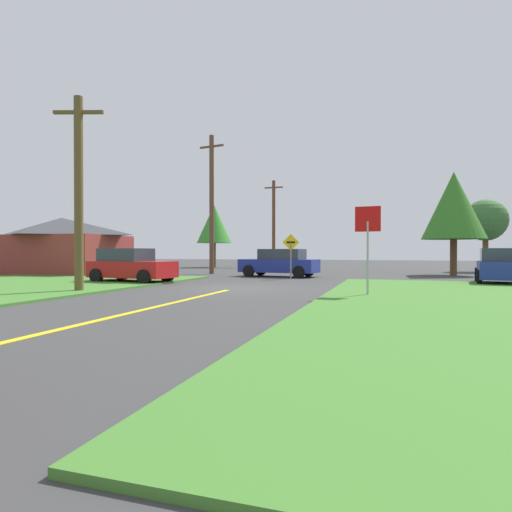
# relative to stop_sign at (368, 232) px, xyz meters

# --- Properties ---
(ground_plane) EXTENTS (120.00, 120.00, 0.00)m
(ground_plane) POSITION_rel_stop_sign_xyz_m (-5.21, 1.86, -2.09)
(ground_plane) COLOR #3C3C3C
(lane_stripe_center) EXTENTS (0.20, 14.00, 0.01)m
(lane_stripe_center) POSITION_rel_stop_sign_xyz_m (-5.21, -6.14, -2.09)
(lane_stripe_center) COLOR yellow
(lane_stripe_center) RESTS_ON ground
(stop_sign) EXTENTS (0.82, 0.12, 2.93)m
(stop_sign) POSITION_rel_stop_sign_xyz_m (0.00, 0.00, 0.00)
(stop_sign) COLOR #9EA0A8
(stop_sign) RESTS_ON ground
(parked_car_near_building) EXTENTS (4.23, 2.31, 1.62)m
(parked_car_near_building) POSITION_rel_stop_sign_xyz_m (-11.05, 3.23, -1.29)
(parked_car_near_building) COLOR red
(parked_car_near_building) RESTS_ON ground
(car_on_crossroad) EXTENTS (2.34, 4.08, 1.62)m
(car_on_crossroad) POSITION_rel_stop_sign_xyz_m (5.40, 7.59, -1.29)
(car_on_crossroad) COLOR navy
(car_on_crossroad) RESTS_ON ground
(car_approaching_junction) EXTENTS (4.73, 2.41, 1.62)m
(car_approaching_junction) POSITION_rel_stop_sign_xyz_m (-5.53, 10.06, -1.29)
(car_approaching_junction) COLOR navy
(car_approaching_junction) RESTS_ON ground
(utility_pole_near) EXTENTS (1.76, 0.64, 7.04)m
(utility_pole_near) POSITION_rel_stop_sign_xyz_m (-10.01, -1.52, 1.53)
(utility_pole_near) COLOR brown
(utility_pole_near) RESTS_ON ground
(utility_pole_mid) EXTENTS (1.80, 0.41, 9.15)m
(utility_pole_mid) POSITION_rel_stop_sign_xyz_m (-10.63, 11.89, 2.59)
(utility_pole_mid) COLOR brown
(utility_pole_mid) RESTS_ON ground
(utility_pole_far) EXTENTS (1.80, 0.32, 8.24)m
(utility_pole_far) POSITION_rel_stop_sign_xyz_m (-10.03, 25.30, 2.13)
(utility_pole_far) COLOR brown
(utility_pole_far) RESTS_ON ground
(direction_sign) EXTENTS (0.90, 0.20, 2.43)m
(direction_sign) POSITION_rel_stop_sign_xyz_m (-4.46, 8.33, -0.59)
(direction_sign) COLOR slate
(direction_sign) RESTS_ON ground
(oak_tree_left) EXTENTS (3.78, 3.78, 6.40)m
(oak_tree_left) POSITION_rel_stop_sign_xyz_m (4.38, 14.63, 2.21)
(oak_tree_left) COLOR brown
(oak_tree_left) RESTS_ON ground
(pine_tree_center) EXTENTS (3.08, 3.08, 5.35)m
(pine_tree_center) POSITION_rel_stop_sign_xyz_m (7.37, 21.19, 1.68)
(pine_tree_center) COLOR brown
(pine_tree_center) RESTS_ON ground
(oak_tree_right) EXTENTS (3.25, 3.25, 5.86)m
(oak_tree_right) POSITION_rel_stop_sign_xyz_m (-15.12, 22.82, 1.96)
(oak_tree_right) COLOR brown
(oak_tree_right) RESTS_ON ground
(barn) EXTENTS (7.75, 5.61, 3.70)m
(barn) POSITION_rel_stop_sign_xyz_m (-20.01, 8.77, -0.24)
(barn) COLOR maroon
(barn) RESTS_ON ground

